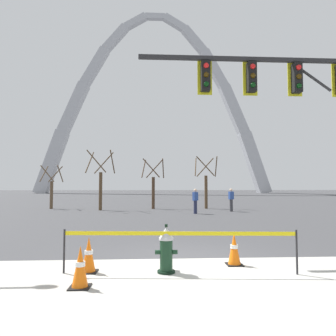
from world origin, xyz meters
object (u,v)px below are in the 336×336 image
Objects in this scene: traffic_cone_mid_sidewalk at (234,249)px; pedestrian_walking_left at (231,200)px; fire_hydrant at (166,250)px; traffic_cone_curb_edge at (89,255)px; pedestrian_standing_center at (195,201)px; traffic_signal_gantry at (311,99)px; monument_arch at (155,112)px; traffic_cone_by_hydrant at (80,267)px.

pedestrian_walking_left reaches higher than traffic_cone_mid_sidewalk.
fire_hydrant reaches higher than traffic_cone_mid_sidewalk.
traffic_cone_curb_edge is 13.75m from pedestrian_standing_center.
fire_hydrant is 0.13× the size of traffic_signal_gantry.
monument_arch reaches higher than pedestrian_standing_center.
monument_arch is at bearing 88.23° from traffic_cone_curb_edge.
fire_hydrant is 15.70m from pedestrian_walking_left.
traffic_signal_gantry is 67.71m from monument_arch.
pedestrian_standing_center reaches higher than fire_hydrant.
traffic_signal_gantry is 11.44m from pedestrian_standing_center.
fire_hydrant is 13.47m from pedestrian_standing_center.
traffic_cone_by_hydrant is 1.00× the size of traffic_cone_mid_sidewalk.
fire_hydrant is at bearing -100.73° from pedestrian_standing_center.
monument_arch is (-1.04, 67.79, 19.69)m from traffic_cone_mid_sidewalk.
fire_hydrant is at bearing -150.56° from traffic_signal_gantry.
pedestrian_standing_center reaches higher than traffic_cone_mid_sidewalk.
traffic_cone_by_hydrant is 8.04m from traffic_signal_gantry.
monument_arch is at bearing 93.48° from traffic_signal_gantry.
traffic_cone_curb_edge is 0.46× the size of pedestrian_walking_left.
fire_hydrant is at bearing -161.45° from traffic_cone_mid_sidewalk.
monument_arch is at bearing 95.04° from pedestrian_walking_left.
fire_hydrant reaches higher than traffic_cone_by_hydrant.
monument_arch is 57.06m from pedestrian_walking_left.
traffic_cone_mid_sidewalk is 5.41m from traffic_signal_gantry.
traffic_cone_mid_sidewalk and traffic_cone_curb_edge have the same top height.
pedestrian_standing_center is (0.95, 12.71, 0.46)m from traffic_cone_mid_sidewalk.
traffic_signal_gantry reaches higher than pedestrian_walking_left.
traffic_cone_mid_sidewalk is 70.59m from monument_arch.
monument_arch is (2.07, 69.16, 19.69)m from traffic_cone_by_hydrant.
traffic_cone_mid_sidewalk is 0.46× the size of pedestrian_walking_left.
traffic_cone_mid_sidewalk is 3.17m from traffic_cone_curb_edge.
pedestrian_walking_left and pedestrian_standing_center have the same top height.
traffic_cone_by_hydrant is 1.00× the size of traffic_cone_curb_edge.
pedestrian_walking_left is (5.24, 14.79, 0.35)m from fire_hydrant.
fire_hydrant is at bearing -109.52° from pedestrian_walking_left.
traffic_cone_by_hydrant is at bearing -106.07° from pedestrian_standing_center.
fire_hydrant reaches higher than traffic_cone_curb_edge.
traffic_cone_by_hydrant is 0.96m from traffic_cone_curb_edge.
traffic_signal_gantry is 4.92× the size of pedestrian_walking_left.
monument_arch reaches higher than pedestrian_walking_left.
traffic_cone_curb_edge is 71.02m from monument_arch.
traffic_signal_gantry is (6.06, 3.40, 4.05)m from traffic_cone_by_hydrant.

